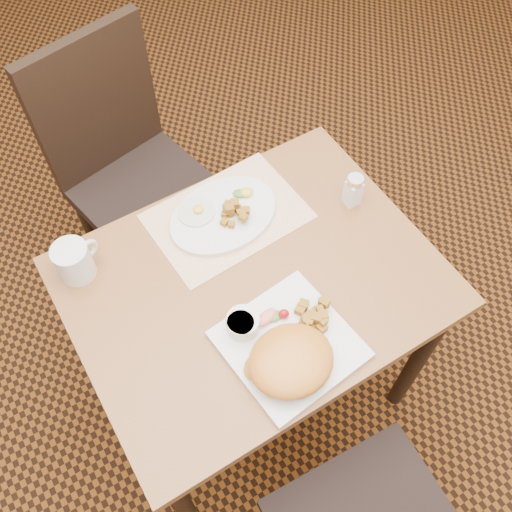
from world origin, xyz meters
The scene contains 15 objects.
ground centered at (0.00, 0.00, 0.00)m, with size 8.00×8.00×0.00m, color black.
table centered at (0.00, 0.00, 0.64)m, with size 0.90×0.70×0.75m.
chair_far centered at (-0.06, 0.71, 0.54)m, with size 0.50×0.51×0.97m.
placemat centered at (0.04, 0.21, 0.75)m, with size 0.40×0.28×0.00m, color white.
plate_square centered at (-0.02, -0.19, 0.76)m, with size 0.28×0.28×0.02m, color silver.
plate_oval centered at (0.03, 0.21, 0.76)m, with size 0.30×0.23×0.02m, color silver, non-canonical shape.
hollandaise_mound centered at (-0.06, -0.24, 0.80)m, with size 0.20×0.18×0.07m.
ramekin centered at (-0.09, -0.10, 0.79)m, with size 0.08×0.08×0.04m.
garnish_sq centered at (-0.02, -0.12, 0.78)m, with size 0.09×0.05×0.03m.
fried_egg centered at (-0.03, 0.25, 0.77)m, with size 0.10×0.10×0.02m.
garnish_ov centered at (0.11, 0.23, 0.78)m, with size 0.06×0.05×0.02m.
salt_shaker centered at (0.35, 0.07, 0.80)m, with size 0.04×0.04×0.10m.
coffee_mug centered at (-0.36, 0.25, 0.80)m, with size 0.12×0.09×0.10m.
home_fries_sq centered at (0.06, -0.17, 0.78)m, with size 0.10×0.10×0.04m.
home_fries_ov centered at (0.05, 0.19, 0.79)m, with size 0.09×0.09×0.04m.
Camera 1 is at (-0.37, -0.61, 1.98)m, focal length 40.00 mm.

